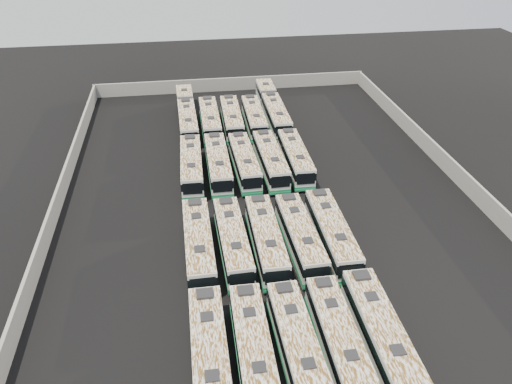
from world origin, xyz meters
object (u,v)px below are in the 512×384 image
(bus_front_right, at_px, (339,341))
(bus_back_center, at_px, (232,119))
(bus_midfront_left, at_px, (233,241))
(bus_midfront_far_left, at_px, (199,244))
(bus_front_far_right, at_px, (381,336))
(bus_midback_far_left, at_px, (191,166))
(bus_back_right, at_px, (254,118))
(bus_midfront_far_right, at_px, (332,233))
(bus_midback_left, at_px, (218,164))
(bus_front_far_left, at_px, (210,359))
(bus_midback_right, at_px, (270,160))
(bus_back_far_left, at_px, (187,114))
(bus_front_left, at_px, (254,352))
(bus_midfront_right, at_px, (300,237))
(bus_midback_far_right, at_px, (295,158))
(bus_back_far_right, at_px, (273,108))
(bus_midfront_center, at_px, (266,239))
(bus_front_center, at_px, (298,348))
(bus_midback_center, at_px, (244,162))
(bus_back_left, at_px, (210,120))

(bus_front_right, xyz_separation_m, bus_back_center, (-3.11, 41.06, 0.04))
(bus_midfront_left, relative_size, bus_back_center, 0.98)
(bus_midfront_far_left, bearing_deg, bus_front_far_right, -46.41)
(bus_front_right, bearing_deg, bus_midback_far_left, 108.76)
(bus_front_right, xyz_separation_m, bus_back_right, (0.07, 41.02, -0.00))
(bus_midfront_far_right, height_order, bus_midback_left, bus_midfront_far_right)
(bus_front_far_left, xyz_separation_m, bus_front_right, (9.26, 0.21, -0.08))
(bus_midback_right, height_order, bus_back_right, bus_midback_right)
(bus_front_far_right, distance_m, bus_back_far_left, 45.70)
(bus_midfront_far_left, xyz_separation_m, bus_back_far_left, (0.04, 31.07, -0.05))
(bus_front_far_left, bearing_deg, bus_front_left, 4.01)
(bus_midfront_right, distance_m, bus_midback_far_right, 15.86)
(bus_midback_left, distance_m, bus_midback_far_right, 9.34)
(bus_midback_left, relative_size, bus_back_far_right, 0.64)
(bus_midfront_center, bearing_deg, bus_midback_left, 101.63)
(bus_front_right, distance_m, bus_back_center, 41.17)
(bus_midback_left, bearing_deg, bus_midfront_right, -67.62)
(bus_front_center, relative_size, bus_midfront_left, 1.01)
(bus_front_left, relative_size, bus_back_center, 0.98)
(bus_front_far_left, relative_size, bus_midback_left, 1.01)
(bus_midfront_far_left, height_order, bus_midback_far_right, bus_midfront_far_left)
(bus_front_left, relative_size, bus_back_right, 1.00)
(bus_front_right, height_order, bus_midfront_right, bus_midfront_right)
(bus_front_left, xyz_separation_m, bus_front_right, (6.19, 0.02, -0.01))
(bus_midback_far_right, bearing_deg, bus_back_right, 104.49)
(bus_midfront_left, height_order, bus_midback_right, bus_midback_right)
(bus_midback_left, relative_size, bus_back_far_left, 0.66)
(bus_front_left, relative_size, bus_front_right, 1.01)
(bus_front_left, distance_m, bus_back_center, 41.19)
(bus_front_far_right, height_order, bus_midfront_center, bus_front_far_right)
(bus_midback_far_left, bearing_deg, bus_midback_right, 1.19)
(bus_back_right, bearing_deg, bus_midback_left, -114.59)
(bus_midfront_right, bearing_deg, bus_back_center, 95.17)
(bus_midback_center, distance_m, bus_midback_right, 3.13)
(bus_midback_center, distance_m, bus_back_right, 13.26)
(bus_front_center, xyz_separation_m, bus_midback_right, (3.11, 28.25, 0.02))
(bus_midfront_far_right, distance_m, bus_back_center, 29.07)
(bus_front_far_left, bearing_deg, bus_midback_left, 84.13)
(bus_front_far_left, bearing_deg, bus_back_left, 86.02)
(bus_midfront_left, distance_m, bus_midback_far_left, 15.49)
(bus_back_far_left, bearing_deg, bus_midfront_left, -85.12)
(bus_midfront_left, distance_m, bus_midfront_right, 6.29)
(bus_front_center, xyz_separation_m, bus_midfront_far_right, (6.16, 12.87, 0.05))
(bus_midfront_left, bearing_deg, bus_front_left, -91.21)
(bus_midback_far_right, height_order, bus_back_left, bus_back_left)
(bus_midback_right, height_order, bus_back_center, bus_back_center)
(bus_front_far_left, relative_size, bus_midfront_far_left, 1.01)
(bus_midfront_left, xyz_separation_m, bus_midback_left, (-0.00, 15.15, 0.04))
(bus_midback_far_right, bearing_deg, bus_midfront_far_right, -89.11)
(bus_midfront_right, bearing_deg, bus_back_right, 88.79)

